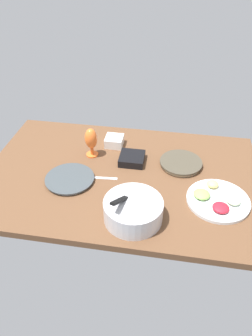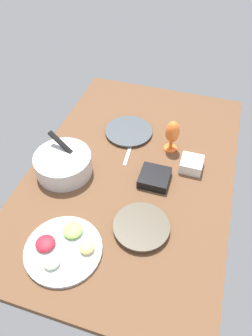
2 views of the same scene
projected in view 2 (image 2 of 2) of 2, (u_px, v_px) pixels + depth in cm
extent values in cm
cube|color=brown|center=(132.00, 171.00, 166.42)|extent=(160.00, 104.00, 4.00)
cylinder|color=beige|center=(141.00, 228.00, 138.98)|extent=(23.32, 23.32, 1.84)
cylinder|color=#494233|center=(141.00, 226.00, 137.91)|extent=(25.35, 25.35, 1.10)
cylinder|color=silver|center=(129.00, 132.00, 184.72)|extent=(25.64, 25.64, 1.26)
cylinder|color=#3E4549|center=(129.00, 131.00, 183.99)|extent=(27.87, 27.87, 0.75)
cylinder|color=silver|center=(64.00, 164.00, 159.83)|extent=(29.05, 29.05, 10.94)
cylinder|color=white|center=(63.00, 160.00, 157.44)|extent=(26.14, 26.14, 1.97)
cube|color=black|center=(66.00, 148.00, 158.20)|extent=(8.70, 20.81, 11.97)
cylinder|color=silver|center=(63.00, 250.00, 131.55)|extent=(32.92, 32.92, 1.80)
ellipsoid|color=#8CC659|center=(73.00, 230.00, 135.37)|extent=(8.74, 8.74, 2.95)
ellipsoid|color=red|center=(45.00, 243.00, 131.11)|extent=(8.39, 8.39, 2.83)
ellipsoid|color=beige|center=(51.00, 262.00, 125.33)|extent=(7.10, 7.10, 2.87)
ellipsoid|color=#F9E072|center=(87.00, 247.00, 129.43)|extent=(6.30, 6.30, 3.39)
cylinder|color=orange|center=(170.00, 148.00, 175.23)|extent=(7.42, 7.42, 1.00)
cylinder|color=orange|center=(171.00, 144.00, 173.15)|extent=(2.00, 2.00, 4.71)
ellipsoid|color=orange|center=(172.00, 132.00, 166.60)|extent=(7.71, 7.71, 13.34)
cube|color=black|center=(155.00, 178.00, 157.63)|extent=(14.87, 14.87, 4.69)
cube|color=tan|center=(155.00, 176.00, 156.54)|extent=(12.20, 12.20, 1.50)
cube|color=white|center=(191.00, 164.00, 163.06)|extent=(11.28, 11.28, 6.11)
cube|color=#F9E072|center=(192.00, 162.00, 161.64)|extent=(9.25, 9.25, 1.96)
cube|color=silver|center=(128.00, 154.00, 172.51)|extent=(18.09, 3.25, 0.60)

